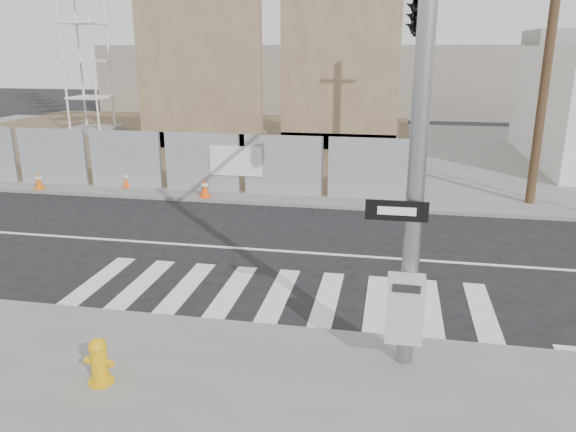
% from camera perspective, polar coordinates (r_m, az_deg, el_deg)
% --- Properties ---
extents(ground, '(100.00, 100.00, 0.00)m').
position_cam_1_polar(ground, '(13.90, 1.14, -3.72)').
color(ground, black).
rests_on(ground, ground).
extents(sidewalk_far, '(50.00, 20.00, 0.12)m').
position_cam_1_polar(sidewalk_far, '(27.35, 6.10, 6.58)').
color(sidewalk_far, slate).
rests_on(sidewalk_far, ground).
extents(signal_pole, '(0.96, 5.87, 7.00)m').
position_cam_1_polar(signal_pole, '(10.80, 13.06, 15.90)').
color(signal_pole, gray).
rests_on(signal_pole, sidewalk_near).
extents(chain_link_fence, '(24.60, 0.04, 2.00)m').
position_cam_1_polar(chain_link_fence, '(21.91, -23.26, 5.58)').
color(chain_link_fence, gray).
rests_on(chain_link_fence, sidewalk_far).
extents(concrete_wall_left, '(6.00, 1.30, 8.00)m').
position_cam_1_polar(concrete_wall_left, '(27.53, -8.94, 13.50)').
color(concrete_wall_left, brown).
rests_on(concrete_wall_left, sidewalk_far).
extents(concrete_wall_right, '(5.50, 1.30, 8.00)m').
position_cam_1_polar(concrete_wall_right, '(27.10, 5.26, 13.58)').
color(concrete_wall_right, brown).
rests_on(concrete_wall_right, sidewalk_far).
extents(utility_pole_right, '(1.60, 0.28, 10.00)m').
position_cam_1_polar(utility_pole_right, '(18.85, 25.15, 16.31)').
color(utility_pole_right, '#4A3722').
rests_on(utility_pole_right, sidewalk_far).
extents(fire_hydrant, '(0.46, 0.46, 0.72)m').
position_cam_1_polar(fire_hydrant, '(8.90, -18.64, -13.80)').
color(fire_hydrant, '#D59D0B').
rests_on(fire_hydrant, sidewalk_near).
extents(traffic_cone_b, '(0.36, 0.36, 0.62)m').
position_cam_1_polar(traffic_cone_b, '(21.37, -24.01, 3.32)').
color(traffic_cone_b, orange).
rests_on(traffic_cone_b, sidewalk_far).
extents(traffic_cone_c, '(0.42, 0.42, 0.62)m').
position_cam_1_polar(traffic_cone_c, '(20.60, -16.05, 3.67)').
color(traffic_cone_c, '#FF4F0D').
rests_on(traffic_cone_c, sidewalk_far).
extents(traffic_cone_d, '(0.39, 0.39, 0.65)m').
position_cam_1_polar(traffic_cone_d, '(18.63, -8.46, 2.85)').
color(traffic_cone_d, '#FF520D').
rests_on(traffic_cone_d, sidewalk_far).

